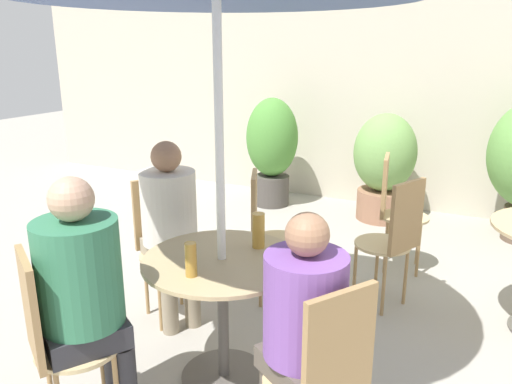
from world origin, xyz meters
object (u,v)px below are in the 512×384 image
bistro_chair_3 (265,226)px  bistro_chair_6 (394,203)px  potted_plant_0 (272,146)px  beer_glass_1 (191,260)px  bistro_chair_0 (163,236)px  potted_plant_1 (384,163)px  bistro_chair_1 (54,332)px  bistro_chair_4 (395,234)px  cafe_table_near (222,289)px  seated_person_1 (85,288)px  bistro_chair_2 (324,371)px  seated_person_0 (170,219)px  beer_glass_0 (258,230)px  seated_person_2 (302,322)px

bistro_chair_3 → bistro_chair_6: size_ratio=1.00×
potted_plant_0 → beer_glass_1: bearing=-72.3°
bistro_chair_0 → potted_plant_1: size_ratio=0.84×
bistro_chair_1 → bistro_chair_4: same height
bistro_chair_3 → cafe_table_near: bearing=166.8°
seated_person_1 → beer_glass_1: seated_person_1 is taller
cafe_table_near → bistro_chair_2: (0.71, -0.45, 0.02)m
bistro_chair_3 → seated_person_1: bearing=148.5°
bistro_chair_3 → potted_plant_0: 2.22m
seated_person_0 → beer_glass_0: seated_person_0 is taller
bistro_chair_2 → seated_person_1: 1.10m
bistro_chair_3 → bistro_chair_4: same height
seated_person_0 → seated_person_1: bearing=-135.0°
cafe_table_near → beer_glass_1: bearing=-96.8°
seated_person_2 → potted_plant_0: potted_plant_0 is taller
bistro_chair_2 → seated_person_0: size_ratio=0.77×
bistro_chair_0 → beer_glass_1: size_ratio=5.52×
bistro_chair_4 → bistro_chair_6: bearing=-143.4°
bistro_chair_4 → bistro_chair_6: (-0.14, 0.67, 0.00)m
bistro_chair_6 → beer_glass_1: 2.16m
bistro_chair_0 → bistro_chair_3: size_ratio=1.00×
bistro_chair_3 → seated_person_2: 1.49m
bistro_chair_0 → potted_plant_1: bearing=12.9°
bistro_chair_1 → seated_person_0: 1.10m
cafe_table_near → bistro_chair_4: size_ratio=0.89×
seated_person_0 → seated_person_1: (0.22, -0.95, 0.01)m
seated_person_1 → beer_glass_1: size_ratio=7.35×
seated_person_2 → beer_glass_1: size_ratio=6.89×
bistro_chair_4 → seated_person_2: 1.54m
cafe_table_near → bistro_chair_1: 0.84m
bistro_chair_2 → seated_person_0: bearing=-90.0°
beer_glass_1 → bistro_chair_3: bearing=97.2°
bistro_chair_6 → potted_plant_1: 1.22m
bistro_chair_0 → potted_plant_1: (0.90, 2.56, 0.05)m
seated_person_2 → bistro_chair_4: bearing=-150.8°
potted_plant_1 → seated_person_1: bearing=-98.8°
bistro_chair_4 → beer_glass_0: bistro_chair_4 is taller
seated_person_2 → beer_glass_0: size_ratio=6.03×
bistro_chair_6 → beer_glass_0: (-0.41, -1.62, 0.25)m
bistro_chair_6 → seated_person_0: bearing=134.0°
cafe_table_near → beer_glass_1: (-0.03, -0.24, 0.26)m
potted_plant_0 → potted_plant_1: potted_plant_0 is taller
seated_person_0 → bistro_chair_0: bearing=90.0°
bistro_chair_1 → beer_glass_1: size_ratio=5.52×
bistro_chair_3 → beer_glass_1: size_ratio=5.52×
bistro_chair_1 → cafe_table_near: bearing=-90.0°
bistro_chair_2 → beer_glass_1: (-0.74, 0.21, 0.24)m
cafe_table_near → potted_plant_1: bearing=86.4°
beer_glass_1 → bistro_chair_0: bearing=134.8°
bistro_chair_1 → bistro_chair_2: size_ratio=1.00×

